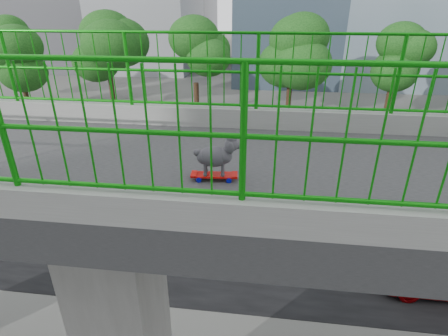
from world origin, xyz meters
name	(u,v)px	position (x,y,z in m)	size (l,w,h in m)	color
road	(223,181)	(-13.00, 0.00, 0.01)	(18.00, 90.00, 0.02)	black
footbridge	(114,264)	(0.00, 0.00, 5.22)	(3.00, 24.00, 7.00)	#2D2D2F
railing	(93,140)	(0.00, 0.00, 7.21)	(3.00, 24.00, 1.42)	gray
street_trees	(256,59)	(-26.03, 1.06, 4.72)	(5.30, 60.40, 7.26)	black
skateboard	(214,176)	(0.50, 1.63, 7.05)	(0.19, 0.52, 0.07)	red
poodle	(217,155)	(0.50, 1.66, 7.30)	(0.24, 0.52, 0.43)	#312F34
car_1	(187,204)	(-9.20, -1.16, 0.69)	(1.47, 4.21, 1.39)	silver
car_2	(72,166)	(-12.40, -8.42, 0.67)	(2.23, 4.84, 1.34)	black
car_3	(306,156)	(-15.60, 4.63, 0.66)	(1.86, 4.57, 1.33)	silver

